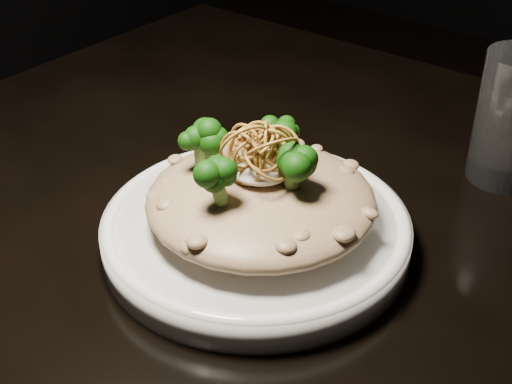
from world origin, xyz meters
TOP-DOWN VIEW (x-y plane):
  - table at (0.00, 0.00)m, footprint 1.10×0.80m
  - plate at (-0.07, -0.06)m, footprint 0.27×0.27m
  - risotto at (-0.07, -0.06)m, footprint 0.19×0.19m
  - broccoli at (-0.08, -0.07)m, footprint 0.14×0.14m
  - cheese at (-0.07, -0.06)m, footprint 0.05×0.05m
  - shallots at (-0.07, -0.06)m, footprint 0.05×0.05m

SIDE VIEW (x-z plane):
  - table at x=0.00m, z-range 0.29..1.04m
  - plate at x=-0.07m, z-range 0.75..0.78m
  - risotto at x=-0.07m, z-range 0.78..0.82m
  - cheese at x=-0.07m, z-range 0.82..0.84m
  - broccoli at x=-0.08m, z-range 0.82..0.87m
  - shallots at x=-0.07m, z-range 0.84..0.87m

